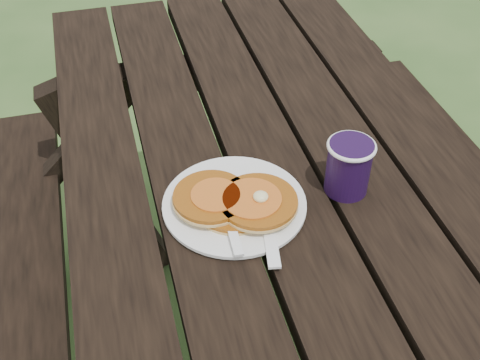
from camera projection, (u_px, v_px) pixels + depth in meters
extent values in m
cube|color=black|center=(299.00, 235.00, 1.01)|extent=(0.75, 1.80, 0.04)
cylinder|color=white|center=(234.00, 205.00, 1.03)|extent=(0.27, 0.27, 0.01)
cylinder|color=#9E5311|center=(234.00, 205.00, 1.01)|extent=(0.13, 0.13, 0.01)
cylinder|color=#9E5311|center=(211.00, 197.00, 1.01)|extent=(0.13, 0.13, 0.01)
cylinder|color=#9E5311|center=(258.00, 202.00, 1.00)|extent=(0.13, 0.13, 0.01)
cylinder|color=#B35619|center=(252.00, 198.00, 0.99)|extent=(0.10, 0.10, 0.00)
ellipsoid|color=#F4E59E|center=(261.00, 197.00, 0.99)|extent=(0.03, 0.03, 0.02)
cube|color=white|center=(268.00, 225.00, 0.98)|extent=(0.05, 0.18, 0.00)
cylinder|color=#1D0B30|center=(348.00, 167.00, 1.03)|extent=(0.08, 0.08, 0.10)
torus|color=white|center=(352.00, 146.00, 1.00)|extent=(0.08, 0.08, 0.01)
cylinder|color=black|center=(352.00, 147.00, 1.00)|extent=(0.07, 0.07, 0.01)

